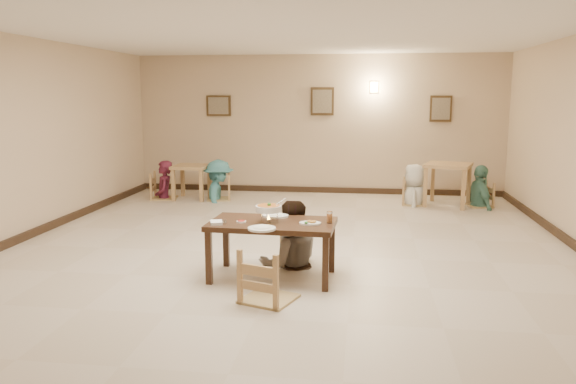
# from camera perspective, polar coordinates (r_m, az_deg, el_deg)

# --- Properties ---
(floor) EXTENTS (10.00, 10.00, 0.00)m
(floor) POSITION_cam_1_polar(r_m,az_deg,el_deg) (7.65, -0.15, -6.38)
(floor) COLOR beige
(floor) RESTS_ON ground
(ceiling) EXTENTS (10.00, 10.00, 0.00)m
(ceiling) POSITION_cam_1_polar(r_m,az_deg,el_deg) (7.40, -0.16, 16.53)
(ceiling) COLOR white
(ceiling) RESTS_ON wall_back
(wall_back) EXTENTS (10.00, 0.00, 10.00)m
(wall_back) POSITION_cam_1_polar(r_m,az_deg,el_deg) (12.34, 3.03, 6.86)
(wall_back) COLOR beige
(wall_back) RESTS_ON floor
(wall_front) EXTENTS (10.00, 0.00, 10.00)m
(wall_front) POSITION_cam_1_polar(r_m,az_deg,el_deg) (2.57, -15.57, -4.91)
(wall_front) COLOR beige
(wall_front) RESTS_ON floor
(wall_left) EXTENTS (0.00, 10.00, 10.00)m
(wall_left) POSITION_cam_1_polar(r_m,az_deg,el_deg) (8.85, -26.84, 4.65)
(wall_left) COLOR beige
(wall_left) RESTS_ON floor
(baseboard_back) EXTENTS (8.00, 0.06, 0.12)m
(baseboard_back) POSITION_cam_1_polar(r_m,az_deg,el_deg) (12.47, 2.95, 0.23)
(baseboard_back) COLOR #2F2015
(baseboard_back) RESTS_ON floor
(baseboard_left) EXTENTS (0.06, 10.00, 0.12)m
(baseboard_left) POSITION_cam_1_polar(r_m,az_deg,el_deg) (9.06, -25.98, -4.44)
(baseboard_left) COLOR #2F2015
(baseboard_left) RESTS_ON floor
(picture_a) EXTENTS (0.55, 0.04, 0.45)m
(picture_a) POSITION_cam_1_polar(r_m,az_deg,el_deg) (12.65, -7.07, 8.69)
(picture_a) COLOR #392816
(picture_a) RESTS_ON wall_back
(picture_b) EXTENTS (0.50, 0.04, 0.60)m
(picture_b) POSITION_cam_1_polar(r_m,az_deg,el_deg) (12.27, 3.50, 9.18)
(picture_b) COLOR #392816
(picture_b) RESTS_ON wall_back
(picture_c) EXTENTS (0.45, 0.04, 0.55)m
(picture_c) POSITION_cam_1_polar(r_m,az_deg,el_deg) (12.34, 15.27, 8.16)
(picture_c) COLOR #392816
(picture_c) RESTS_ON wall_back
(wall_sconce) EXTENTS (0.16, 0.05, 0.22)m
(wall_sconce) POSITION_cam_1_polar(r_m,az_deg,el_deg) (12.24, 8.75, 10.49)
(wall_sconce) COLOR #FFD88C
(wall_sconce) RESTS_ON wall_back
(main_table) EXTENTS (1.49, 0.88, 0.68)m
(main_table) POSITION_cam_1_polar(r_m,az_deg,el_deg) (6.57, -1.60, -3.70)
(main_table) COLOR #392214
(main_table) RESTS_ON floor
(chair_far) EXTENTS (0.41, 0.41, 0.88)m
(chair_far) POSITION_cam_1_polar(r_m,az_deg,el_deg) (7.17, 0.21, -3.88)
(chair_far) COLOR tan
(chair_far) RESTS_ON floor
(chair_near) EXTENTS (0.51, 0.51, 1.09)m
(chair_near) POSITION_cam_1_polar(r_m,az_deg,el_deg) (5.87, -1.98, -5.96)
(chair_near) COLOR tan
(chair_near) RESTS_ON floor
(main_diner) EXTENTS (0.97, 0.86, 1.67)m
(main_diner) POSITION_cam_1_polar(r_m,az_deg,el_deg) (7.03, 0.24, -0.87)
(main_diner) COLOR gray
(main_diner) RESTS_ON floor
(curry_warmer) EXTENTS (0.34, 0.30, 0.27)m
(curry_warmer) POSITION_cam_1_polar(r_m,az_deg,el_deg) (6.49, -2.00, -1.70)
(curry_warmer) COLOR silver
(curry_warmer) RESTS_ON main_table
(rice_plate_far) EXTENTS (0.32, 0.32, 0.07)m
(rice_plate_far) POSITION_cam_1_polar(r_m,az_deg,el_deg) (6.79, -1.29, -2.41)
(rice_plate_far) COLOR white
(rice_plate_far) RESTS_ON main_table
(rice_plate_near) EXTENTS (0.31, 0.31, 0.07)m
(rice_plate_near) POSITION_cam_1_polar(r_m,az_deg,el_deg) (6.16, -2.67, -3.70)
(rice_plate_near) COLOR white
(rice_plate_near) RESTS_ON main_table
(fried_plate) EXTENTS (0.25, 0.25, 0.05)m
(fried_plate) POSITION_cam_1_polar(r_m,az_deg,el_deg) (6.41, 2.24, -3.13)
(fried_plate) COLOR white
(fried_plate) RESTS_ON main_table
(chili_dish) EXTENTS (0.11, 0.11, 0.02)m
(chili_dish) POSITION_cam_1_polar(r_m,az_deg,el_deg) (6.52, -4.76, -3.01)
(chili_dish) COLOR white
(chili_dish) RESTS_ON main_table
(napkin_cutlery) EXTENTS (0.21, 0.28, 0.03)m
(napkin_cutlery) POSITION_cam_1_polar(r_m,az_deg,el_deg) (6.48, -7.26, -3.09)
(napkin_cutlery) COLOR white
(napkin_cutlery) RESTS_ON main_table
(drink_glass) EXTENTS (0.07, 0.07, 0.13)m
(drink_glass) POSITION_cam_1_polar(r_m,az_deg,el_deg) (6.49, 4.24, -2.61)
(drink_glass) COLOR white
(drink_glass) RESTS_ON main_table
(bg_table_left) EXTENTS (0.71, 0.71, 0.71)m
(bg_table_left) POSITION_cam_1_polar(r_m,az_deg,el_deg) (11.77, -9.79, 2.05)
(bg_table_left) COLOR tan
(bg_table_left) RESTS_ON floor
(bg_table_right) EXTENTS (1.04, 1.04, 0.83)m
(bg_table_right) POSITION_cam_1_polar(r_m,az_deg,el_deg) (11.32, 15.95, 2.08)
(bg_table_right) COLOR tan
(bg_table_right) RESTS_ON floor
(bg_chair_ll) EXTENTS (0.50, 0.50, 1.06)m
(bg_chair_ll) POSITION_cam_1_polar(r_m,az_deg,el_deg) (11.89, -12.54, 1.82)
(bg_chair_ll) COLOR tan
(bg_chair_ll) RESTS_ON floor
(bg_chair_lr) EXTENTS (0.47, 0.47, 1.00)m
(bg_chair_lr) POSITION_cam_1_polar(r_m,az_deg,el_deg) (11.62, -7.08, 1.65)
(bg_chair_lr) COLOR tan
(bg_chair_lr) RESTS_ON floor
(bg_chair_rl) EXTENTS (0.46, 0.46, 0.98)m
(bg_chair_rl) POSITION_cam_1_polar(r_m,az_deg,el_deg) (11.29, 12.79, 1.19)
(bg_chair_rl) COLOR tan
(bg_chair_rl) RESTS_ON floor
(bg_chair_rr) EXTENTS (0.42, 0.42, 0.91)m
(bg_chair_rr) POSITION_cam_1_polar(r_m,az_deg,el_deg) (11.44, 18.97, 0.82)
(bg_chair_rr) COLOR tan
(bg_chair_rr) RESTS_ON floor
(bg_diner_a) EXTENTS (0.55, 0.67, 1.60)m
(bg_diner_a) POSITION_cam_1_polar(r_m,az_deg,el_deg) (11.86, -12.58, 3.12)
(bg_diner_a) COLOR #5A1A32
(bg_diner_a) RESTS_ON floor
(bg_diner_b) EXTENTS (0.82, 1.17, 1.66)m
(bg_diner_b) POSITION_cam_1_polar(r_m,az_deg,el_deg) (11.57, -7.12, 3.27)
(bg_diner_b) COLOR #4D9DAA
(bg_diner_b) RESTS_ON floor
(bg_diner_c) EXTENTS (0.59, 0.83, 1.60)m
(bg_diner_c) POSITION_cam_1_polar(r_m,az_deg,el_deg) (11.24, 12.85, 2.77)
(bg_diner_c) COLOR silver
(bg_diner_c) RESTS_ON floor
(bg_diner_d) EXTENTS (0.60, 1.02, 1.62)m
(bg_diner_d) POSITION_cam_1_polar(r_m,az_deg,el_deg) (11.39, 19.07, 2.61)
(bg_diner_d) COLOR #589684
(bg_diner_d) RESTS_ON floor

